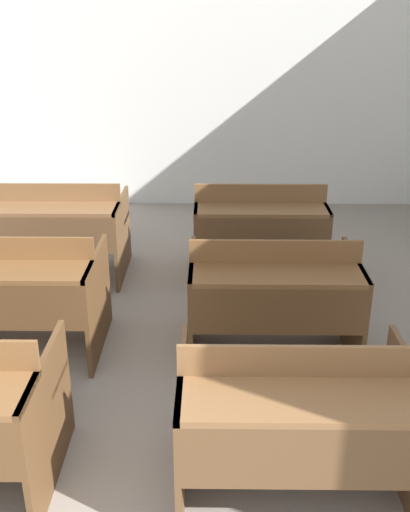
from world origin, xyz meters
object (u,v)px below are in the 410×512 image
object	(u,v)px
bench_second_left	(16,290)
bench_front_right	(297,415)
bench_third_right	(259,227)
bench_third_left	(59,226)
bench_second_right	(273,293)

from	to	relation	value
bench_second_left	bench_front_right	bearing A→B (deg)	-37.24
bench_front_right	bench_third_right	bearing A→B (deg)	89.84
bench_second_left	bench_third_left	world-z (taller)	same
bench_second_right	bench_third_right	world-z (taller)	same
bench_second_left	bench_third_left	bearing A→B (deg)	90.30
bench_second_left	bench_second_right	size ratio (longest dim) A/B	1.00
bench_front_right	bench_second_left	size ratio (longest dim) A/B	1.00
bench_second_right	bench_third_left	world-z (taller)	same
bench_front_right	bench_third_right	world-z (taller)	same
bench_front_right	bench_second_right	size ratio (longest dim) A/B	1.00
bench_front_right	bench_third_right	distance (m)	2.45
bench_second_right	bench_second_left	bearing A→B (deg)	178.91
bench_third_right	bench_front_right	bearing A→B (deg)	-90.16
bench_second_left	bench_third_left	distance (m)	1.19
bench_front_right	bench_third_left	xyz separation A→B (m)	(-1.65, 2.44, 0.00)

